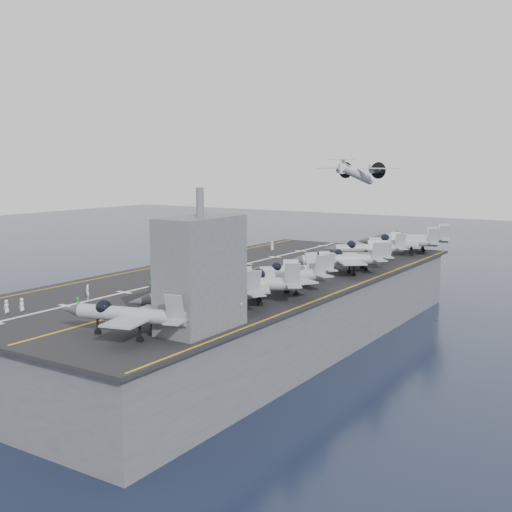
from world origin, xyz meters
The scene contains 31 objects.
ground centered at (0.00, 0.00, 0.00)m, with size 500.00×500.00×0.00m, color #142135.
hull centered at (0.00, 0.00, 5.00)m, with size 36.00×90.00×10.00m, color #56595E.
flight_deck centered at (0.00, 0.00, 10.20)m, with size 38.00×92.00×0.40m, color black.
foul_line centered at (3.00, 0.00, 10.42)m, with size 0.35×90.00×0.02m, color gold.
landing_centerline centered at (-6.00, 0.00, 10.42)m, with size 0.50×90.00×0.02m, color silver.
deck_edge_port centered at (-17.00, 0.00, 10.42)m, with size 0.25×90.00×0.02m, color gold.
deck_edge_stbd centered at (18.50, 0.00, 10.42)m, with size 0.25×90.00×0.02m, color gold.
island_superstructure centered at (15.00, -30.00, 17.90)m, with size 5.00×10.00×15.00m, color #56595E, non-canonical shape.
fighter_jet_0 centered at (11.12, -36.35, 12.93)m, with size 16.47×12.94×5.05m, color #99A1A9, non-canonical shape.
fighter_jet_1 centered at (11.98, -25.53, 13.05)m, with size 17.00×18.37×5.31m, color gray, non-canonical shape.
fighter_jet_2 centered at (12.10, -16.92, 13.09)m, with size 18.65×17.28×5.39m, color #9DA4AD, non-canonical shape.
fighter_jet_3 centered at (13.25, -10.38, 13.06)m, with size 16.51×18.38×5.32m, color #8C959C, non-canonical shape.
fighter_jet_4 centered at (10.86, -2.14, 12.69)m, with size 15.46×15.57×4.57m, color #9BA3AC, non-canonical shape.
fighter_jet_5 centered at (13.13, 8.60, 13.06)m, with size 18.32×17.64×5.32m, color #8D939B, non-canonical shape.
fighter_jet_6 centered at (12.77, 14.75, 12.75)m, with size 16.22×15.42×4.70m, color #8F989F, non-canonical shape.
fighter_jet_7 centered at (11.09, 24.31, 12.99)m, with size 17.81×17.15×5.17m, color gray, non-canonical shape.
fighter_jet_8 centered at (13.17, 35.99, 13.08)m, with size 18.18×15.38×5.36m, color gray, non-canonical shape.
tow_cart_a centered at (4.32, -22.44, 11.02)m, with size 2.31×1.77×1.23m, color gold, non-canonical shape.
tow_cart_b centered at (6.52, 2.69, 10.98)m, with size 2.25×1.89×1.15m, color #D3C510, non-canonical shape.
tow_cart_c centered at (5.81, 23.61, 11.08)m, with size 2.39×1.66×1.37m, color gold, non-canonical shape.
crew_0 centered at (-8.85, -36.45, 11.20)m, with size 0.90×1.11×1.61m, color silver.
crew_1 centered at (-6.99, -25.65, 11.34)m, with size 1.35×1.17×1.89m, color silver.
crew_2 centered at (-4.32, -16.40, 11.36)m, with size 1.29×0.98×1.93m, color #1F7F26.
crew_3 centered at (-14.18, 3.98, 11.24)m, with size 1.01×0.67×1.67m, color #268C33.
crew_4 centered at (-5.88, 7.62, 11.21)m, with size 1.03×1.16×1.61m, color #9D0D0D.
crew_5 centered at (-11.31, 27.63, 11.35)m, with size 0.96×1.26×1.90m, color silver.
crew_6 centered at (-1.33, -32.28, 11.42)m, with size 1.41×1.46×2.04m, color #268C33.
crew_7 centered at (-1.23, -13.78, 11.38)m, with size 1.15×1.38×1.96m, color #B21919.
transport_plane centered at (-7.85, 60.83, 25.46)m, with size 23.44×17.24×5.19m, color white, non-canonical shape.
fighter_jet_9 centered at (13.17, 43.00, 13.08)m, with size 18.18×15.38×5.36m, color gray, non-canonical shape.
crew_8 centered at (-8.19, -34.83, 11.20)m, with size 0.90×1.11×1.61m, color silver.
Camera 1 is at (55.69, -82.54, 27.82)m, focal length 45.00 mm.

